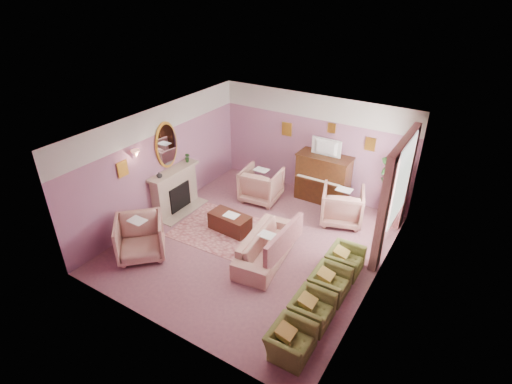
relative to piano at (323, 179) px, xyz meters
The scene contains 48 objects.
floor 2.80m from the piano, 100.57° to the right, with size 5.50×6.00×0.01m, color #875260.
ceiling 3.47m from the piano, 100.57° to the right, with size 5.50×6.00×0.01m, color beige.
wall_back 0.96m from the piano, 147.38° to the left, with size 5.50×0.02×2.80m, color slate.
wall_front 5.75m from the piano, 95.03° to the right, with size 5.50×0.02×2.80m, color slate.
wall_left 4.28m from the piano, 140.49° to the right, with size 0.02×6.00×2.80m, color slate.
wall_right 3.58m from the piano, 49.98° to the right, with size 0.02×6.00×2.80m, color slate.
picture_rail_band 1.92m from the piano, 148.20° to the left, with size 5.50×0.01×0.65m, color silver.
stripe_panel 2.66m from the piano, 31.69° to the right, with size 0.01×3.00×2.15m, color #A4AC92.
fireplace_surround 3.96m from the piano, 141.25° to the right, with size 0.30×1.40×1.10m, color tan.
fireplace_inset 3.89m from the piano, 140.33° to the right, with size 0.18×0.72×0.68m, color black.
fire_ember 3.88m from the piano, 139.95° to the right, with size 0.06×0.54×0.10m, color #FF421E.
mantel_shelf 3.97m from the piano, 140.98° to the right, with size 0.40×1.55×0.07m, color tan.
hearth 3.86m from the piano, 139.37° to the right, with size 0.55×1.50×0.02m, color tan.
mirror_frame 4.21m from the piano, 142.22° to the right, with size 0.04×0.72×1.20m, color gold.
mirror_glass 4.19m from the piano, 142.01° to the right, with size 0.01×0.60×1.06m, color silver.
sconce_shade 4.90m from the piano, 131.47° to the right, with size 0.20×0.20×0.16m, color tan.
piano is the anchor object (origin of this frame).
piano_keyshelf 0.36m from the piano, 90.00° to the right, with size 1.30×0.12×0.06m, color #391D0E.
piano_keys 0.37m from the piano, 90.00° to the right, with size 1.20×0.08×0.02m, color #F2E5CE.
piano_top 0.66m from the piano, ahead, with size 1.45×0.65×0.04m, color #391D0E.
television 0.95m from the piano, 90.00° to the right, with size 0.80×0.12×0.48m, color black.
print_back_left 1.71m from the piano, 167.85° to the left, with size 0.30×0.03×0.38m, color gold.
print_back_right 1.57m from the piano, 14.93° to the left, with size 0.26×0.03×0.34m, color gold.
print_back_mid 1.38m from the piano, 90.00° to the left, with size 0.22×0.03×0.26m, color gold.
print_left_wall 5.15m from the piano, 129.60° to the right, with size 0.03×0.28×0.36m, color gold.
window_blind 2.69m from the piano, 27.19° to the right, with size 0.03×1.40×1.80m, color beige.
curtain_left 3.02m from the piano, 44.04° to the right, with size 0.16×0.34×2.60m, color #9E5A60.
curtain_right 2.23m from the piano, ahead, with size 0.16×0.34×2.60m, color #9E5A60.
pelmet 3.07m from the piano, 28.06° to the right, with size 0.16×2.20×0.16m, color #9E5A60.
mantel_plant 3.67m from the piano, 147.67° to the right, with size 0.16×0.16×0.28m, color #234C1E.
mantel_vase 4.30m from the piano, 135.67° to the right, with size 0.16×0.16×0.16m, color silver.
area_rug 3.02m from the piano, 116.13° to the right, with size 2.50×1.80×0.01m, color #AB666A.
coffee_table 2.90m from the piano, 116.65° to the right, with size 1.00×0.50×0.45m, color #401C13.
table_paper 2.85m from the piano, 115.75° to the right, with size 0.35×0.28×0.01m, color white.
sofa 2.99m from the piano, 89.72° to the right, with size 0.69×2.07×0.84m, color tan.
sofa_throw 3.01m from the piano, 82.08° to the right, with size 0.10×1.57×0.58m, color #9E5A60.
floral_armchair_left 1.67m from the piano, 148.48° to the right, with size 0.98×0.98×1.03m, color tan.
floral_armchair_right 1.15m from the piano, 41.19° to the right, with size 0.98×0.98×1.03m, color tan.
floral_armchair_front 4.99m from the piano, 118.67° to the right, with size 0.98×0.98×1.03m, color tan.
olive_chair_a 5.22m from the piano, 71.97° to the right, with size 0.54×0.77×0.67m, color #626A2F.
olive_chair_b 4.45m from the piano, 68.68° to the right, with size 0.54×0.77×0.67m, color #626A2F.
olive_chair_c 3.70m from the piano, 64.04° to the right, with size 0.54×0.77×0.67m, color #626A2F.
olive_chair_d 2.98m from the piano, 57.09° to the right, with size 0.54×0.77×0.67m, color #626A2F.
side_table 1.90m from the piano, ahead, with size 0.52×0.52×0.70m, color white.
side_plant_big 1.89m from the piano, ahead, with size 0.30×0.30×0.34m, color #234C1E.
side_plant_small 2.01m from the piano, ahead, with size 0.16×0.16×0.28m, color #234C1E.
palm_pot 1.88m from the piano, ahead, with size 0.34×0.34×0.34m, color #A15B48.
palm_plant 1.86m from the piano, ahead, with size 0.76×0.76×1.44m, color #234C1E.
Camera 1 is at (4.01, -6.41, 5.58)m, focal length 28.00 mm.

